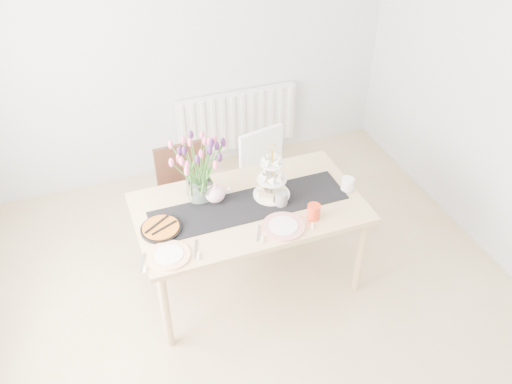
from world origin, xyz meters
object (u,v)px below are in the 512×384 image
object	(u,v)px
cake_stand	(272,183)
cream_jug	(347,184)
chair_white	(268,171)
tulip_vase	(198,162)
radiator	(237,120)
dining_table	(249,214)
teapot	(215,193)
mug_grey	(281,199)
plate_right	(283,226)
mug_orange	(314,212)
chair_brown	(187,189)
plate_left	(169,255)
tart_tin	(161,229)

from	to	relation	value
cake_stand	cream_jug	xyz separation A→B (m)	(0.54, -0.13, -0.06)
chair_white	tulip_vase	size ratio (longest dim) A/B	1.40
radiator	dining_table	world-z (taller)	same
radiator	teapot	distance (m)	1.68
mug_grey	plate_right	xyz separation A→B (m)	(-0.08, -0.23, -0.04)
mug_orange	cake_stand	bearing A→B (deg)	49.60
tulip_vase	mug_orange	distance (m)	0.86
dining_table	chair_brown	world-z (taller)	chair_brown
plate_left	dining_table	bearing A→B (deg)	24.58
cake_stand	plate_left	size ratio (longest dim) A/B	1.45
plate_left	teapot	bearing A→B (deg)	44.23
radiator	teapot	size ratio (longest dim) A/B	5.18
tart_tin	radiator	bearing A→B (deg)	56.63
cream_jug	mug_grey	xyz separation A→B (m)	(-0.52, 0.01, 0.00)
plate_right	radiator	bearing A→B (deg)	80.59
cream_jug	tart_tin	bearing A→B (deg)	155.67
radiator	teapot	world-z (taller)	teapot
cake_stand	teapot	world-z (taller)	cake_stand
dining_table	chair_white	bearing A→B (deg)	59.00
cake_stand	radiator	bearing A→B (deg)	80.40
cream_jug	mug_grey	bearing A→B (deg)	156.52
dining_table	plate_left	bearing A→B (deg)	-155.42
dining_table	mug_grey	bearing A→B (deg)	-17.36
tulip_vase	teapot	distance (m)	0.27
tulip_vase	mug_orange	world-z (taller)	tulip_vase
tart_tin	plate_left	bearing A→B (deg)	-91.12
cake_stand	tart_tin	xyz separation A→B (m)	(-0.83, -0.09, -0.10)
teapot	cream_jug	size ratio (longest dim) A/B	2.45
mug_orange	plate_left	bearing A→B (deg)	112.19
plate_right	chair_brown	bearing A→B (deg)	114.47
tart_tin	teapot	bearing A→B (deg)	21.23
radiator	chair_brown	bearing A→B (deg)	-128.36
cake_stand	mug_orange	distance (m)	0.38
radiator	tart_tin	xyz separation A→B (m)	(-1.10, -1.66, 0.32)
teapot	cream_jug	distance (m)	0.97
dining_table	tulip_vase	world-z (taller)	tulip_vase
radiator	plate_left	distance (m)	2.23
mug_grey	chair_brown	bearing A→B (deg)	86.72
radiator	tulip_vase	size ratio (longest dim) A/B	2.03
dining_table	tart_tin	world-z (taller)	tart_tin
radiator	mug_orange	xyz separation A→B (m)	(-0.09, -1.90, 0.35)
plate_right	teapot	bearing A→B (deg)	129.38
dining_table	cream_jug	size ratio (longest dim) A/B	16.89
tulip_vase	tart_tin	xyz separation A→B (m)	(-0.34, -0.24, -0.31)
plate_right	mug_grey	bearing A→B (deg)	71.01
chair_brown	mug_grey	xyz separation A→B (m)	(0.52, -0.74, 0.31)
radiator	cake_stand	size ratio (longest dim) A/B	3.07
mug_grey	cream_jug	bearing A→B (deg)	-38.91
cake_stand	plate_left	bearing A→B (deg)	-157.41
cake_stand	plate_left	distance (m)	0.91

